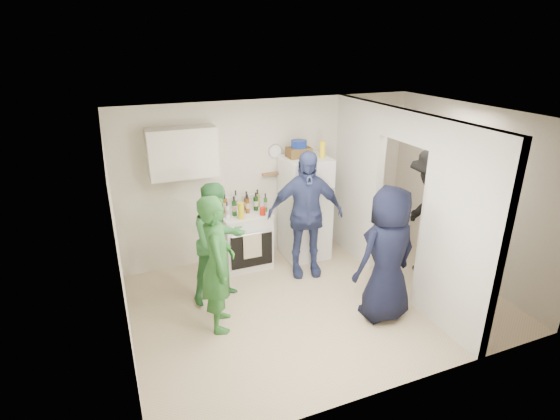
% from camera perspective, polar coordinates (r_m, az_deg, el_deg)
% --- Properties ---
extents(floor, '(4.80, 4.80, 0.00)m').
position_cam_1_polar(floor, '(6.08, 4.90, -11.82)').
color(floor, '#CCB790').
rests_on(floor, ground).
extents(wall_back, '(4.80, 0.00, 4.80)m').
position_cam_1_polar(wall_back, '(6.95, -1.07, 4.11)').
color(wall_back, silver).
rests_on(wall_back, floor).
extents(wall_front, '(4.80, 0.00, 4.80)m').
position_cam_1_polar(wall_front, '(4.22, 15.97, -9.06)').
color(wall_front, silver).
rests_on(wall_front, floor).
extents(wall_left, '(0.00, 3.40, 3.40)m').
position_cam_1_polar(wall_left, '(4.96, -20.33, -4.81)').
color(wall_left, silver).
rests_on(wall_left, floor).
extents(wall_right, '(0.00, 3.40, 3.40)m').
position_cam_1_polar(wall_right, '(6.88, 23.43, 2.07)').
color(wall_right, silver).
rests_on(wall_right, floor).
extents(ceiling, '(4.80, 4.80, 0.00)m').
position_cam_1_polar(ceiling, '(5.15, 5.79, 12.09)').
color(ceiling, white).
rests_on(ceiling, wall_back).
extents(partition_pier_back, '(0.12, 1.20, 2.50)m').
position_cam_1_polar(partition_pier_back, '(6.96, 10.02, 3.78)').
color(partition_pier_back, silver).
rests_on(partition_pier_back, floor).
extents(partition_pier_front, '(0.12, 1.20, 2.50)m').
position_cam_1_polar(partition_pier_front, '(5.35, 22.37, -3.14)').
color(partition_pier_front, silver).
rests_on(partition_pier_front, floor).
extents(partition_header, '(0.12, 1.00, 0.40)m').
position_cam_1_polar(partition_header, '(5.83, 16.42, 10.46)').
color(partition_header, silver).
rests_on(partition_header, partition_pier_back).
extents(stove, '(0.74, 0.62, 0.88)m').
position_cam_1_polar(stove, '(6.78, -4.55, -3.77)').
color(stove, white).
rests_on(stove, floor).
extents(upper_cabinet, '(0.95, 0.34, 0.70)m').
position_cam_1_polar(upper_cabinet, '(6.27, -12.63, 7.33)').
color(upper_cabinet, silver).
rests_on(upper_cabinet, wall_back).
extents(fridge, '(0.68, 0.66, 1.65)m').
position_cam_1_polar(fridge, '(6.94, 3.27, 0.30)').
color(fridge, white).
rests_on(fridge, floor).
extents(wicker_basket, '(0.35, 0.25, 0.15)m').
position_cam_1_polar(wicker_basket, '(6.67, 2.47, 7.53)').
color(wicker_basket, brown).
rests_on(wicker_basket, fridge).
extents(blue_bowl, '(0.24, 0.24, 0.11)m').
position_cam_1_polar(blue_bowl, '(6.64, 2.48, 8.62)').
color(blue_bowl, navy).
rests_on(blue_bowl, wicker_basket).
extents(yellow_cup_stack_top, '(0.09, 0.09, 0.25)m').
position_cam_1_polar(yellow_cup_stack_top, '(6.66, 5.54, 7.88)').
color(yellow_cup_stack_top, yellow).
rests_on(yellow_cup_stack_top, fridge).
extents(wall_clock, '(0.22, 0.02, 0.22)m').
position_cam_1_polar(wall_clock, '(6.83, -0.64, 7.71)').
color(wall_clock, white).
rests_on(wall_clock, wall_back).
extents(spice_shelf, '(0.35, 0.08, 0.03)m').
position_cam_1_polar(spice_shelf, '(6.88, -0.93, 4.78)').
color(spice_shelf, olive).
rests_on(spice_shelf, wall_back).
extents(nook_window, '(0.03, 0.70, 0.80)m').
position_cam_1_polar(nook_window, '(6.89, 22.65, 5.72)').
color(nook_window, black).
rests_on(nook_window, wall_right).
extents(nook_window_frame, '(0.04, 0.76, 0.86)m').
position_cam_1_polar(nook_window_frame, '(6.88, 22.56, 5.71)').
color(nook_window_frame, white).
rests_on(nook_window_frame, wall_right).
extents(nook_valance, '(0.04, 0.82, 0.18)m').
position_cam_1_polar(nook_valance, '(6.78, 22.83, 8.53)').
color(nook_valance, white).
rests_on(nook_valance, wall_right).
extents(yellow_cup_stack_stove, '(0.09, 0.09, 0.25)m').
position_cam_1_polar(yellow_cup_stack_stove, '(6.33, -5.12, -0.10)').
color(yellow_cup_stack_stove, gold).
rests_on(yellow_cup_stack_stove, stove).
extents(red_cup, '(0.09, 0.09, 0.12)m').
position_cam_1_polar(red_cup, '(6.47, -2.28, -0.15)').
color(red_cup, red).
rests_on(red_cup, stove).
extents(person_green_left, '(0.55, 0.70, 1.71)m').
position_cam_1_polar(person_green_left, '(5.24, -8.15, -6.96)').
color(person_green_left, '#2D7133').
rests_on(person_green_left, floor).
extents(person_green_center, '(0.95, 0.83, 1.65)m').
position_cam_1_polar(person_green_center, '(5.81, -8.01, -4.29)').
color(person_green_center, '#3A853C').
rests_on(person_green_center, floor).
extents(person_denim, '(1.19, 0.71, 1.89)m').
position_cam_1_polar(person_denim, '(6.35, 3.32, -0.59)').
color(person_denim, navy).
rests_on(person_denim, floor).
extents(person_navy, '(0.91, 0.64, 1.75)m').
position_cam_1_polar(person_navy, '(5.51, 13.86, -5.70)').
color(person_navy, black).
rests_on(person_navy, floor).
extents(person_nook, '(1.14, 1.43, 1.94)m').
position_cam_1_polar(person_nook, '(6.63, 18.98, -0.61)').
color(person_nook, black).
rests_on(person_nook, floor).
extents(bottle_a, '(0.08, 0.08, 0.29)m').
position_cam_1_polar(bottle_a, '(6.58, -7.23, 0.88)').
color(bottle_a, brown).
rests_on(bottle_a, stove).
extents(bottle_b, '(0.07, 0.07, 0.30)m').
position_cam_1_polar(bottle_b, '(6.45, -6.00, 0.52)').
color(bottle_b, '#184A1D').
rests_on(bottle_b, stove).
extents(bottle_c, '(0.07, 0.07, 0.31)m').
position_cam_1_polar(bottle_c, '(6.67, -5.79, 1.30)').
color(bottle_c, '#ABB4B9').
rests_on(bottle_c, stove).
extents(bottle_d, '(0.06, 0.06, 0.30)m').
position_cam_1_polar(bottle_d, '(6.53, -4.27, 0.83)').
color(bottle_d, brown).
rests_on(bottle_d, stove).
extents(bottle_e, '(0.08, 0.08, 0.27)m').
position_cam_1_polar(bottle_e, '(6.74, -4.38, 1.36)').
color(bottle_e, '#A7ADB9').
rests_on(bottle_e, stove).
extents(bottle_f, '(0.07, 0.07, 0.28)m').
position_cam_1_polar(bottle_f, '(6.63, -3.17, 1.12)').
color(bottle_f, '#153814').
rests_on(bottle_f, stove).
extents(bottle_g, '(0.08, 0.08, 0.28)m').
position_cam_1_polar(bottle_g, '(6.77, -2.95, 1.56)').
color(bottle_g, olive).
rests_on(bottle_g, stove).
extents(bottle_h, '(0.07, 0.07, 0.25)m').
position_cam_1_polar(bottle_h, '(6.38, -6.92, 0.01)').
color(bottle_h, silver).
rests_on(bottle_h, stove).
extents(bottle_i, '(0.08, 0.08, 0.26)m').
position_cam_1_polar(bottle_i, '(6.66, -4.38, 1.07)').
color(bottle_i, '#5C330F').
rests_on(bottle_i, stove).
extents(bottle_j, '(0.06, 0.06, 0.29)m').
position_cam_1_polar(bottle_j, '(6.57, -1.91, 0.98)').
color(bottle_j, '#235D20').
rests_on(bottle_j, stove).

